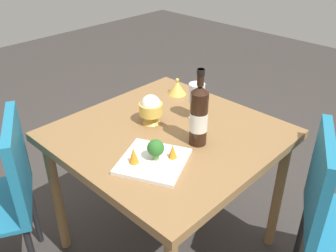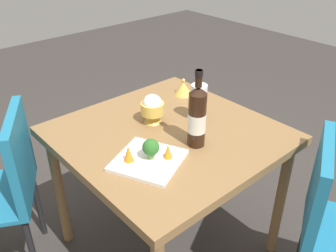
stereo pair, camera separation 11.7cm
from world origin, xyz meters
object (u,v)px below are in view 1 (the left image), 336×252
wine_glass (197,94)px  broccoli_floret (156,148)px  chair_near_window (5,188)px  rice_bowl_lid (177,88)px  carrot_garnish_right (173,151)px  wine_bottle (199,116)px  rice_bowl (151,109)px  serving_plate (153,161)px  chair_by_wall (333,207)px  carrot_garnish_left (134,155)px

wine_glass → broccoli_floret: (-0.39, -0.12, -0.06)m
chair_near_window → broccoli_floret: bearing=-113.8°
chair_near_window → rice_bowl_lid: 0.98m
rice_bowl_lid → carrot_garnish_right: rice_bowl_lid is taller
broccoli_floret → carrot_garnish_right: size_ratio=1.46×
wine_bottle → broccoli_floret: size_ratio=3.95×
wine_glass → rice_bowl: wine_glass is taller
serving_plate → carrot_garnish_right: carrot_garnish_right is taller
chair_near_window → wine_glass: bearing=-88.9°
wine_bottle → rice_bowl: 0.28m
chair_by_wall → rice_bowl_lid: size_ratio=8.50×
wine_glass → carrot_garnish_right: wine_glass is taller
rice_bowl → carrot_garnish_left: size_ratio=2.10×
chair_near_window → rice_bowl_lid: chair_near_window is taller
chair_by_wall → wine_bottle: bearing=-91.6°
chair_near_window → wine_bottle: (0.64, -0.56, 0.33)m
serving_plate → wine_bottle: bearing=-8.0°
chair_near_window → rice_bowl: rice_bowl is taller
rice_bowl → broccoli_floret: (-0.21, -0.24, -0.01)m
rice_bowl → carrot_garnish_left: (-0.28, -0.20, -0.02)m
wine_glass → serving_plate: wine_glass is taller
carrot_garnish_left → broccoli_floret: bearing=-29.8°
rice_bowl_lid → broccoli_floret: (-0.53, -0.37, 0.03)m
chair_near_window → carrot_garnish_right: (0.47, -0.58, 0.24)m
chair_by_wall → wine_bottle: (-0.24, 0.53, 0.33)m
rice_bowl → broccoli_floret: 0.32m
wine_bottle → rice_bowl_lid: wine_bottle is taller
wine_glass → rice_bowl_lid: size_ratio=1.79×
chair_near_window → wine_glass: wine_glass is taller
chair_near_window → broccoli_floret: size_ratio=9.91×
chair_by_wall → broccoli_floret: size_ratio=9.91×
wine_bottle → rice_bowl: (-0.02, 0.27, -0.06)m
carrot_garnish_left → serving_plate: bearing=-31.6°
rice_bowl → carrot_garnish_right: size_ratio=2.41×
chair_near_window → wine_glass: size_ratio=4.75×
chair_near_window → wine_bottle: size_ratio=2.51×
broccoli_floret → wine_bottle: bearing=-7.4°
wine_glass → broccoli_floret: bearing=-162.8°
wine_bottle → carrot_garnish_right: wine_bottle is taller
broccoli_floret → carrot_garnish_left: (-0.08, 0.04, -0.02)m
carrot_garnish_right → wine_glass: bearing=25.8°
wine_glass → rice_bowl: 0.23m
wine_glass → broccoli_floret: wine_glass is taller
serving_plate → wine_glass: bearing=16.3°
rice_bowl → wine_glass: bearing=-34.5°
broccoli_floret → carrot_garnish_right: (0.05, -0.04, -0.02)m
chair_near_window → chair_by_wall: (0.88, -1.10, 0.00)m
wine_bottle → chair_near_window: bearing=138.5°
rice_bowl → broccoli_floret: rice_bowl is taller
chair_near_window → rice_bowl: size_ratio=6.00×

